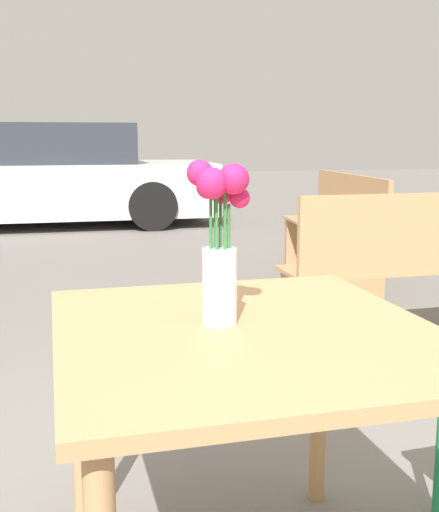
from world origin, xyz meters
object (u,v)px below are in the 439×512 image
(flower_vase, at_px, (219,244))
(parked_car, at_px, (34,177))
(bench_middle, at_px, (338,225))
(bench_near, at_px, (424,266))
(table_front, at_px, (247,368))

(flower_vase, distance_m, parked_car, 7.34)
(flower_vase, xyz_separation_m, bench_middle, (1.72, 3.21, -0.44))
(parked_car, bearing_deg, flower_vase, -84.46)
(bench_near, height_order, bench_middle, same)
(flower_vase, height_order, bench_middle, flower_vase)
(flower_vase, bearing_deg, bench_middle, 61.79)
(flower_vase, height_order, bench_near, flower_vase)
(bench_middle, bearing_deg, bench_near, -97.74)
(bench_near, distance_m, parked_car, 6.10)
(flower_vase, bearing_deg, bench_near, 46.97)
(bench_middle, relative_size, parked_car, 0.33)
(table_front, xyz_separation_m, bench_middle, (1.67, 3.25, -0.16))
(table_front, height_order, flower_vase, flower_vase)
(flower_vase, bearing_deg, parked_car, 95.54)
(parked_car, bearing_deg, table_front, -84.08)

